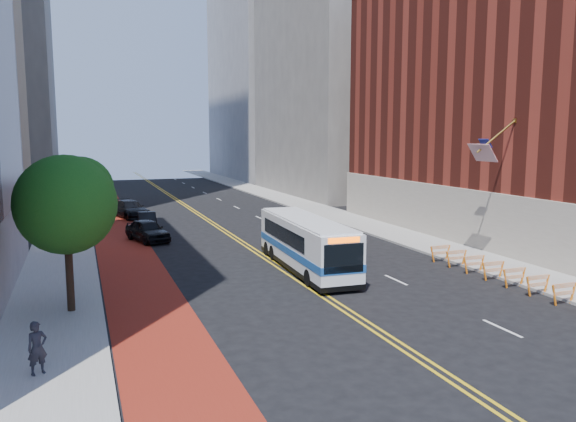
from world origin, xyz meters
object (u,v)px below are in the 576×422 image
Objects in this scene: pedestrian at (37,348)px; car_c at (130,209)px; car_a at (148,230)px; street_tree at (67,201)px; transit_bus at (305,243)px; car_b at (147,220)px.

car_c is at bearing 55.19° from pedestrian.
car_a is 2.71× the size of pedestrian.
transit_bus is at bearing 17.38° from street_tree.
car_c is (-0.13, 12.51, 0.00)m from car_a.
street_tree is 0.62× the size of transit_bus.
car_a is at bearing -105.75° from car_c.
street_tree is 7.75m from pedestrian.
car_c is (-0.75, 6.84, 0.13)m from car_b.
street_tree is 22.60m from car_b.
transit_bus is at bearing -89.09° from car_c.
car_a is (4.98, 15.81, -4.12)m from street_tree.
transit_bus is 2.35× the size of car_a.
car_a is 5.71m from car_b.
pedestrian reaches higher than car_a.
car_a is 0.85× the size of car_c.
car_b is at bearing 113.91° from transit_bus.
street_tree reaches higher than car_b.
car_a reaches higher than car_b.
transit_bus is 17.04m from pedestrian.
street_tree is 1.44× the size of car_a.
street_tree is at bearing -116.06° from car_c.
transit_bus is 2.00× the size of car_c.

